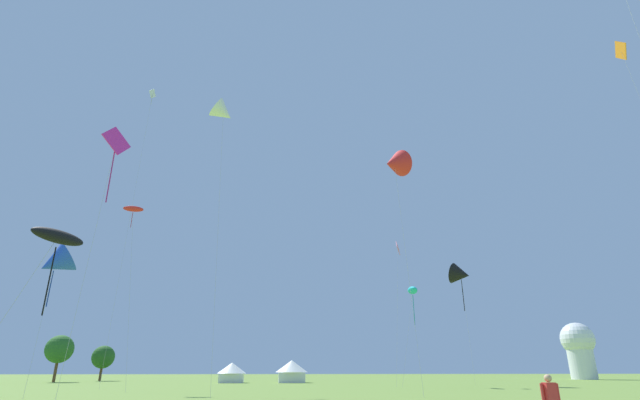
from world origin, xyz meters
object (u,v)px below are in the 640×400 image
kite_red_delta (394,164)px  observatory_dome (579,347)px  kite_red_parafoil (133,209)px  kite_cyan_parafoil (413,291)px  tree_distant_left (103,357)px  kite_magenta_diamond (116,146)px  festival_tent_left (292,370)px  tree_distant_right (59,349)px  festival_tent_right (232,372)px  kite_blue_delta (55,263)px  kite_black_delta (461,274)px  kite_pink_diamond (398,250)px  kite_black_parafoil (58,237)px  kite_white_diamond (149,112)px  kite_white_delta (223,113)px  kite_orange_diamond (623,57)px

kite_red_delta → observatory_dome: size_ratio=1.85×
kite_red_delta → kite_red_parafoil: 27.29m
kite_cyan_parafoil → tree_distant_left: bearing=145.1°
kite_magenta_diamond → festival_tent_left: 48.33m
tree_distant_right → festival_tent_right: bearing=-12.6°
kite_magenta_diamond → tree_distant_left: size_ratio=3.08×
kite_blue_delta → tree_distant_right: 45.36m
festival_tent_right → observatory_dome: 69.30m
festival_tent_left → tree_distant_left: size_ratio=0.84×
kite_black_delta → observatory_dome: size_ratio=1.42×
kite_pink_diamond → kite_red_parafoil: bearing=-159.9°
kite_red_parafoil → tree_distant_right: 39.82m
festival_tent_right → observatory_dome: bearing=14.3°
kite_blue_delta → kite_black_parafoil: size_ratio=1.44×
festival_tent_left → tree_distant_left: tree_distant_left is taller
kite_white_diamond → kite_cyan_parafoil: bearing=2.8°
kite_black_parafoil → festival_tent_left: (12.69, 52.49, -5.64)m
kite_black_delta → festival_tent_right: 36.10m
kite_black_delta → kite_magenta_diamond: (-35.92, -29.02, 2.54)m
kite_black_delta → festival_tent_right: kite_black_delta is taller
kite_pink_diamond → tree_distant_left: 55.78m
kite_magenta_diamond → kite_pink_diamond: 39.43m
kite_white_diamond → kite_cyan_parafoil: kite_white_diamond is taller
festival_tent_left → observatory_dome: 60.75m
kite_red_delta → kite_pink_diamond: bearing=74.7°
kite_blue_delta → kite_black_parafoil: 18.32m
kite_black_delta → kite_magenta_diamond: kite_magenta_diamond is taller
kite_blue_delta → tree_distant_left: 52.00m
kite_red_delta → kite_pink_diamond: size_ratio=1.11×
kite_red_parafoil → kite_red_delta: bearing=-24.3°
kite_white_delta → observatory_dome: size_ratio=2.33×
kite_black_delta → tree_distant_left: 62.13m
kite_red_parafoil → kite_white_delta: kite_white_delta is taller
kite_black_delta → kite_pink_diamond: 9.07m
kite_cyan_parafoil → festival_tent_left: bearing=127.8°
kite_magenta_diamond → kite_white_diamond: bearing=103.4°
kite_blue_delta → observatory_dome: 94.72m
kite_magenta_diamond → observatory_dome: (72.35, 60.94, -10.28)m
kite_pink_diamond → festival_tent_left: 25.18m
kite_black_parafoil → kite_black_delta: bearing=47.6°
kite_orange_diamond → kite_blue_delta: (-46.16, 7.75, -17.09)m
kite_black_delta → kite_blue_delta: 47.14m
festival_tent_left → observatory_dome: size_ratio=0.45×
kite_white_delta → tree_distant_right: bearing=123.6°
kite_red_delta → festival_tent_left: (-6.98, 37.99, -16.87)m
kite_blue_delta → kite_cyan_parafoil: kite_cyan_parafoil is taller
kite_orange_diamond → observatory_dome: size_ratio=2.64×
kite_black_parafoil → tree_distant_right: bearing=112.0°
kite_white_diamond → tree_distant_right: 41.72m
kite_red_parafoil → festival_tent_right: size_ratio=4.13×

